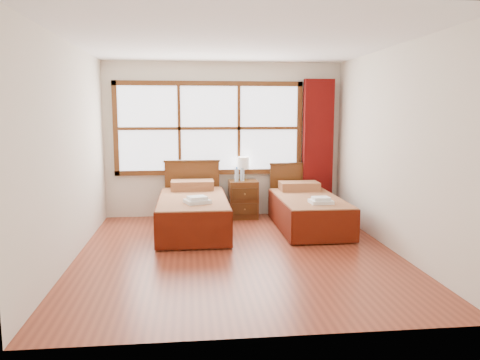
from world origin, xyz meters
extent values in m
plane|color=brown|center=(0.00, 0.00, 0.00)|extent=(4.50, 4.50, 0.00)
plane|color=white|center=(0.00, 0.00, 2.60)|extent=(4.50, 4.50, 0.00)
plane|color=silver|center=(0.00, 2.25, 1.30)|extent=(4.00, 0.00, 4.00)
plane|color=silver|center=(-2.00, 0.00, 1.30)|extent=(0.00, 4.50, 4.50)
plane|color=silver|center=(2.00, 0.00, 1.30)|extent=(0.00, 4.50, 4.50)
cube|color=white|center=(-0.25, 2.22, 1.50)|extent=(3.00, 0.02, 1.40)
cube|color=#592F13|center=(-0.25, 2.20, 0.76)|extent=(3.16, 0.06, 0.08)
cube|color=#592F13|center=(-0.25, 2.20, 2.24)|extent=(3.16, 0.06, 0.08)
cube|color=#592F13|center=(-1.79, 2.20, 1.50)|extent=(0.08, 0.06, 1.56)
cube|color=#592F13|center=(1.29, 2.20, 1.50)|extent=(0.08, 0.06, 1.56)
cube|color=#592F13|center=(-0.75, 2.20, 1.50)|extent=(0.05, 0.05, 1.40)
cube|color=#592F13|center=(0.25, 2.20, 1.50)|extent=(0.05, 0.05, 1.40)
cube|color=#592F13|center=(-0.25, 2.20, 1.50)|extent=(3.00, 0.05, 0.05)
cube|color=#5D0B09|center=(1.60, 2.11, 1.17)|extent=(0.50, 0.16, 2.30)
cube|color=#42250D|center=(-0.55, 1.13, 0.14)|extent=(0.87, 1.75, 0.28)
cube|color=maroon|center=(-0.55, 1.13, 0.40)|extent=(0.98, 1.94, 0.24)
cube|color=#5C1809|center=(-1.04, 1.13, 0.26)|extent=(0.03, 1.94, 0.48)
cube|color=#5C1809|center=(-0.06, 1.13, 0.26)|extent=(0.03, 1.94, 0.48)
cube|color=#5C1809|center=(-0.55, 0.17, 0.26)|extent=(0.98, 0.03, 0.48)
cube|color=maroon|center=(-0.55, 1.83, 0.60)|extent=(0.68, 0.40, 0.15)
cube|color=#592F13|center=(-0.55, 2.14, 0.47)|extent=(0.91, 0.06, 0.95)
cube|color=#42250D|center=(-0.55, 2.14, 0.96)|extent=(0.95, 0.08, 0.04)
cube|color=#42250D|center=(1.21, 1.13, 0.13)|extent=(0.81, 1.63, 0.27)
cube|color=maroon|center=(1.21, 1.13, 0.38)|extent=(0.91, 1.81, 0.22)
cube|color=#5C1809|center=(0.75, 1.13, 0.25)|extent=(0.03, 1.81, 0.45)
cube|color=#5C1809|center=(1.67, 1.13, 0.25)|extent=(0.03, 1.81, 0.45)
cube|color=#5C1809|center=(1.21, 0.23, 0.25)|extent=(0.91, 0.03, 0.45)
cube|color=maroon|center=(1.21, 1.79, 0.56)|extent=(0.64, 0.37, 0.14)
cube|color=#592F13|center=(1.21, 2.14, 0.44)|extent=(0.85, 0.06, 0.89)
cube|color=#42250D|center=(1.21, 2.14, 0.89)|extent=(0.89, 0.08, 0.04)
cube|color=#592F13|center=(0.30, 2.00, 0.32)|extent=(0.47, 0.42, 0.63)
cube|color=#42250D|center=(0.30, 1.78, 0.19)|extent=(0.42, 0.02, 0.19)
cube|color=#42250D|center=(0.30, 1.78, 0.44)|extent=(0.42, 0.02, 0.19)
sphere|color=olive|center=(0.30, 1.76, 0.19)|extent=(0.03, 0.03, 0.03)
sphere|color=olive|center=(0.30, 1.76, 0.44)|extent=(0.03, 0.03, 0.03)
cube|color=white|center=(-0.49, 0.68, 0.55)|extent=(0.40, 0.37, 0.05)
cube|color=white|center=(-0.49, 0.68, 0.60)|extent=(0.30, 0.28, 0.05)
cube|color=white|center=(1.26, 0.66, 0.51)|extent=(0.32, 0.28, 0.05)
cube|color=white|center=(1.26, 0.66, 0.56)|extent=(0.24, 0.21, 0.04)
cylinder|color=gold|center=(0.31, 2.06, 0.64)|extent=(0.12, 0.12, 0.02)
cylinder|color=gold|center=(0.31, 2.06, 0.74)|extent=(0.03, 0.03, 0.17)
cylinder|color=white|center=(0.31, 2.06, 0.92)|extent=(0.20, 0.20, 0.20)
cylinder|color=silver|center=(0.18, 1.91, 0.74)|extent=(0.06, 0.06, 0.21)
cylinder|color=blue|center=(0.18, 1.91, 0.86)|extent=(0.03, 0.03, 0.03)
cylinder|color=silver|center=(0.28, 1.98, 0.75)|extent=(0.07, 0.07, 0.23)
cylinder|color=blue|center=(0.28, 1.98, 0.88)|extent=(0.03, 0.03, 0.03)
camera|label=1|loc=(-0.59, -5.70, 1.77)|focal=35.00mm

